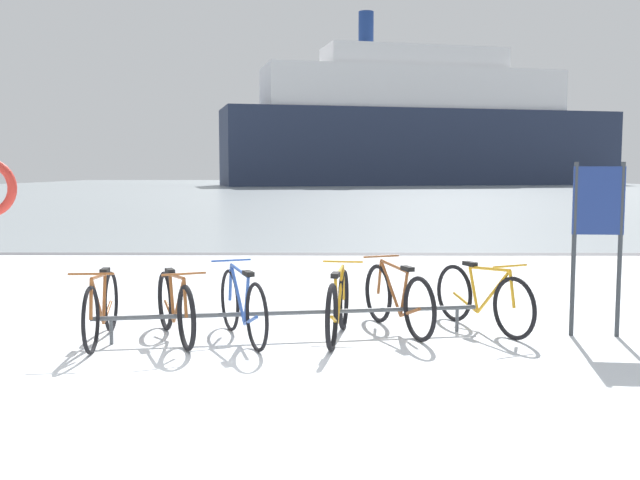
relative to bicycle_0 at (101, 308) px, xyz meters
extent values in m
cube|color=silver|center=(1.57, -2.78, -0.41)|extent=(80.00, 22.00, 0.08)
cube|color=gray|center=(1.57, 63.22, -0.41)|extent=(80.00, 110.00, 0.08)
cube|color=#47474C|center=(1.57, 8.22, -0.39)|extent=(80.00, 0.50, 0.05)
cylinder|color=#4C5156|center=(2.03, 0.21, -0.09)|extent=(4.23, 0.76, 0.05)
cylinder|color=#4C5156|center=(0.13, -0.11, -0.23)|extent=(0.04, 0.04, 0.28)
cylinder|color=#4C5156|center=(3.93, 0.54, -0.23)|extent=(0.04, 0.04, 0.28)
torus|color=black|center=(0.05, -0.51, -0.02)|extent=(0.11, 0.69, 0.69)
torus|color=black|center=(-0.05, 0.52, -0.02)|extent=(0.11, 0.69, 0.69)
cylinder|color=brown|center=(0.02, -0.18, 0.10)|extent=(0.09, 0.54, 0.59)
cylinder|color=brown|center=(-0.01, 0.16, 0.08)|extent=(0.05, 0.19, 0.53)
cylinder|color=brown|center=(0.01, -0.10, 0.36)|extent=(0.10, 0.67, 0.08)
cylinder|color=brown|center=(-0.03, 0.30, -0.10)|extent=(0.08, 0.45, 0.19)
cylinder|color=brown|center=(0.04, -0.47, 0.18)|extent=(0.05, 0.12, 0.41)
cube|color=black|center=(-0.02, 0.23, 0.38)|extent=(0.10, 0.21, 0.05)
cylinder|color=brown|center=(0.04, -0.43, 0.43)|extent=(0.46, 0.07, 0.02)
torus|color=black|center=(0.99, -0.37, -0.03)|extent=(0.33, 0.65, 0.68)
torus|color=black|center=(0.56, 0.59, -0.03)|extent=(0.33, 0.65, 0.68)
cylinder|color=brown|center=(0.85, -0.06, 0.09)|extent=(0.26, 0.52, 0.57)
cylinder|color=brown|center=(0.71, 0.26, 0.07)|extent=(0.11, 0.19, 0.51)
cylinder|color=brown|center=(0.82, 0.01, 0.34)|extent=(0.31, 0.64, 0.08)
cylinder|color=brown|center=(0.65, 0.39, -0.10)|extent=(0.22, 0.43, 0.19)
cylinder|color=brown|center=(0.97, -0.33, 0.17)|extent=(0.08, 0.12, 0.40)
cube|color=black|center=(0.68, 0.33, 0.36)|extent=(0.15, 0.22, 0.05)
cylinder|color=brown|center=(0.96, -0.30, 0.42)|extent=(0.43, 0.21, 0.02)
torus|color=black|center=(1.31, 0.57, -0.01)|extent=(0.31, 0.67, 0.71)
torus|color=black|center=(1.71, -0.40, -0.01)|extent=(0.31, 0.67, 0.71)
cylinder|color=#3359B2|center=(1.44, 0.25, 0.12)|extent=(0.24, 0.52, 0.61)
cylinder|color=#3359B2|center=(1.57, -0.06, 0.09)|extent=(0.11, 0.19, 0.54)
cylinder|color=#3359B2|center=(1.47, 0.18, 0.38)|extent=(0.29, 0.64, 0.09)
cylinder|color=#3359B2|center=(1.63, -0.19, -0.09)|extent=(0.21, 0.44, 0.19)
cylinder|color=#3359B2|center=(1.33, 0.53, 0.20)|extent=(0.08, 0.12, 0.43)
cube|color=black|center=(1.60, -0.13, 0.40)|extent=(0.15, 0.22, 0.05)
cylinder|color=#3359B2|center=(1.34, 0.49, 0.46)|extent=(0.43, 0.20, 0.02)
torus|color=black|center=(2.63, 0.67, -0.02)|extent=(0.15, 0.70, 0.70)
torus|color=black|center=(2.48, -0.35, -0.02)|extent=(0.15, 0.70, 0.70)
cylinder|color=gold|center=(2.58, 0.33, 0.10)|extent=(0.11, 0.54, 0.59)
cylinder|color=gold|center=(2.53, 0.00, 0.08)|extent=(0.06, 0.19, 0.52)
cylinder|color=gold|center=(2.57, 0.26, 0.36)|extent=(0.13, 0.67, 0.08)
cylinder|color=gold|center=(2.51, -0.14, -0.10)|extent=(0.10, 0.45, 0.19)
cylinder|color=gold|center=(2.62, 0.63, 0.18)|extent=(0.05, 0.12, 0.41)
cube|color=black|center=(2.52, -0.07, 0.37)|extent=(0.11, 0.21, 0.05)
cylinder|color=gold|center=(2.62, 0.59, 0.43)|extent=(0.46, 0.09, 0.02)
torus|color=black|center=(3.06, 1.04, -0.01)|extent=(0.30, 0.68, 0.71)
torus|color=black|center=(3.43, 0.05, -0.01)|extent=(0.30, 0.68, 0.71)
cylinder|color=brown|center=(3.18, 0.72, 0.11)|extent=(0.23, 0.54, 0.60)
cylinder|color=brown|center=(3.30, 0.40, 0.09)|extent=(0.10, 0.19, 0.53)
cylinder|color=brown|center=(3.21, 0.65, 0.37)|extent=(0.28, 0.66, 0.09)
cylinder|color=brown|center=(3.35, 0.26, -0.09)|extent=(0.20, 0.45, 0.19)
cylinder|color=brown|center=(3.07, 1.01, 0.19)|extent=(0.07, 0.12, 0.42)
cube|color=black|center=(3.33, 0.32, 0.39)|extent=(0.15, 0.22, 0.05)
cylinder|color=brown|center=(3.09, 0.97, 0.45)|extent=(0.44, 0.18, 0.02)
torus|color=black|center=(4.48, 0.14, -0.02)|extent=(0.35, 0.65, 0.70)
torus|color=black|center=(4.00, 1.13, -0.02)|extent=(0.35, 0.65, 0.70)
cylinder|color=gold|center=(4.32, 0.46, 0.10)|extent=(0.28, 0.53, 0.59)
cylinder|color=gold|center=(4.16, 0.78, 0.08)|extent=(0.12, 0.19, 0.52)
cylinder|color=gold|center=(4.28, 0.53, 0.36)|extent=(0.35, 0.66, 0.08)
cylinder|color=gold|center=(4.10, 0.92, -0.10)|extent=(0.24, 0.45, 0.19)
cylinder|color=gold|center=(4.46, 0.18, 0.18)|extent=(0.08, 0.12, 0.41)
cube|color=black|center=(4.13, 0.86, 0.37)|extent=(0.16, 0.21, 0.05)
cylinder|color=gold|center=(4.44, 0.21, 0.43)|extent=(0.42, 0.22, 0.02)
cylinder|color=#33383D|center=(5.18, 0.35, 0.60)|extent=(0.05, 0.05, 1.94)
cylinder|color=#33383D|center=(5.67, 0.30, 0.60)|extent=(0.05, 0.05, 1.94)
cube|color=navy|center=(5.42, 0.32, 1.15)|extent=(0.55, 0.09, 0.75)
cube|color=#232D47|center=(13.91, 79.70, 3.97)|extent=(47.90, 20.56, 8.67)
cube|color=white|center=(12.77, 79.42, 10.69)|extent=(36.15, 16.35, 4.77)
cube|color=white|center=(12.77, 79.42, 14.28)|extent=(22.13, 11.58, 2.43)
cylinder|color=navy|center=(7.07, 78.02, 17.45)|extent=(1.73, 1.73, 3.90)
camera|label=1|loc=(2.41, -7.77, 1.49)|focal=41.18mm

